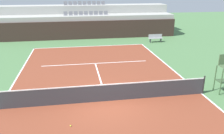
{
  "coord_description": "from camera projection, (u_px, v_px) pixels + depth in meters",
  "views": [
    {
      "loc": [
        -1.54,
        -10.96,
        5.81
      ],
      "look_at": [
        0.61,
        2.0,
        1.2
      ],
      "focal_mm": 37.24,
      "sensor_mm": 36.0,
      "label": 1
    }
  ],
  "objects": [
    {
      "name": "ground_plane",
      "position": [
        107.0,
        101.0,
        12.36
      ],
      "size": [
        80.0,
        80.0,
        0.0
      ],
      "primitive_type": "plane",
      "color": "#477042"
    },
    {
      "name": "court_surface",
      "position": [
        107.0,
        101.0,
        12.36
      ],
      "size": [
        11.0,
        24.0,
        0.01
      ],
      "primitive_type": "cube",
      "color": "brown",
      "rests_on": "ground_plane"
    },
    {
      "name": "baseline_far",
      "position": [
        90.0,
        46.0,
        23.48
      ],
      "size": [
        11.0,
        0.1,
        0.0
      ],
      "primitive_type": "cube",
      "color": "white",
      "rests_on": "court_surface"
    },
    {
      "name": "sideline_right",
      "position": [
        202.0,
        94.0,
        13.2
      ],
      "size": [
        0.1,
        24.0,
        0.0
      ],
      "primitive_type": "cube",
      "color": "white",
      "rests_on": "court_surface"
    },
    {
      "name": "service_line_far",
      "position": [
        95.0,
        63.0,
        18.31
      ],
      "size": [
        8.26,
        0.1,
        0.0
      ],
      "primitive_type": "cube",
      "color": "white",
      "rests_on": "court_surface"
    },
    {
      "name": "centre_service_line",
      "position": [
        100.0,
        79.0,
        15.34
      ],
      "size": [
        0.1,
        6.4,
        0.0
      ],
      "primitive_type": "cube",
      "color": "white",
      "rests_on": "court_surface"
    },
    {
      "name": "back_wall",
      "position": [
        87.0,
        30.0,
        26.46
      ],
      "size": [
        20.87,
        0.3,
        2.05
      ],
      "primitive_type": "cube",
      "color": "#33231E",
      "rests_on": "ground_plane"
    },
    {
      "name": "stands_tier_lower",
      "position": [
        86.0,
        26.0,
        27.63
      ],
      "size": [
        20.87,
        2.4,
        2.55
      ],
      "primitive_type": "cube",
      "color": "#9E9E99",
      "rests_on": "ground_plane"
    },
    {
      "name": "stands_tier_upper",
      "position": [
        85.0,
        19.0,
        29.7
      ],
      "size": [
        20.87,
        2.4,
        3.53
      ],
      "primitive_type": "cube",
      "color": "#9E9E99",
      "rests_on": "ground_plane"
    },
    {
      "name": "seating_row_lower",
      "position": [
        86.0,
        14.0,
        27.26
      ],
      "size": [
        5.16,
        0.44,
        0.44
      ],
      "color": "slate",
      "rests_on": "stands_tier_lower"
    },
    {
      "name": "seating_row_upper",
      "position": [
        85.0,
        4.0,
        29.17
      ],
      "size": [
        5.16,
        0.44,
        0.44
      ],
      "color": "slate",
      "rests_on": "stands_tier_upper"
    },
    {
      "name": "tennis_net",
      "position": [
        107.0,
        92.0,
        12.19
      ],
      "size": [
        11.08,
        0.08,
        1.07
      ],
      "color": "black",
      "rests_on": "court_surface"
    },
    {
      "name": "umpire_chair",
      "position": [
        224.0,
        73.0,
        13.06
      ],
      "size": [
        0.76,
        0.66,
        2.2
      ],
      "color": "#334C2D",
      "rests_on": "ground_plane"
    },
    {
      "name": "player_bench",
      "position": [
        156.0,
        38.0,
        25.1
      ],
      "size": [
        1.5,
        0.4,
        0.85
      ],
      "color": "#99999E",
      "rests_on": "ground_plane"
    },
    {
      "name": "tennis_ball_0",
      "position": [
        71.0,
        126.0,
        10.11
      ],
      "size": [
        0.07,
        0.07,
        0.07
      ],
      "primitive_type": "sphere",
      "color": "#CCE033",
      "rests_on": "court_surface"
    }
  ]
}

